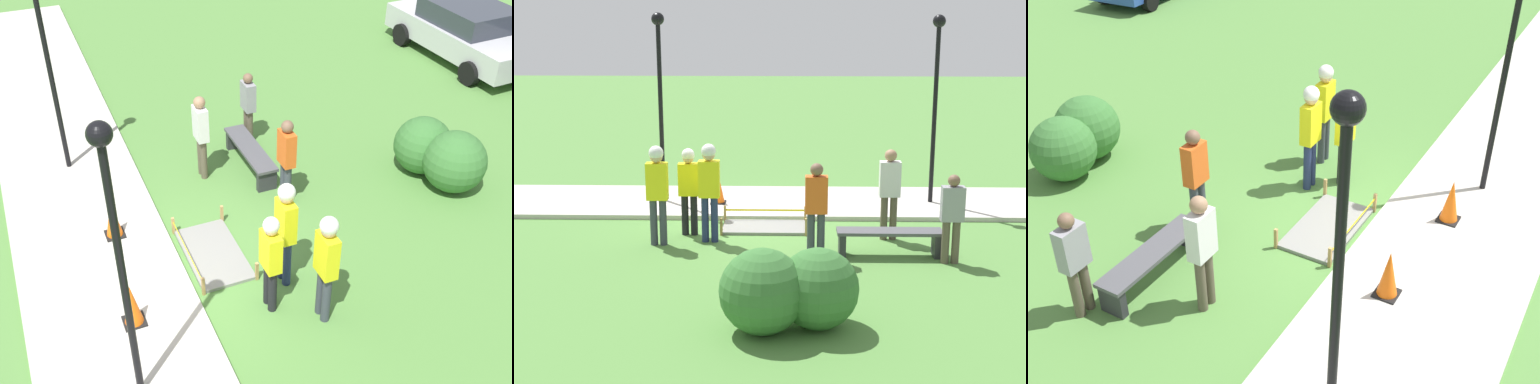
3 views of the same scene
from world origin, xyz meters
The scene contains 17 objects.
ground_plane centered at (0.00, 0.00, 0.00)m, with size 60.00×60.00×0.00m, color #51843D.
sidewalk centered at (0.00, -1.33, 0.05)m, with size 28.00×2.66×0.10m.
wet_concrete_patch centered at (-0.33, 0.59, 0.04)m, with size 1.74×0.98×0.36m.
traffic_cone_near_patch centered at (-1.43, -0.89, 0.46)m, with size 0.34×0.34×0.73m.
traffic_cone_far_patch centered at (0.76, -1.07, 0.47)m, with size 0.34×0.34×0.74m.
park_bench centered at (-2.67, 2.23, 0.35)m, with size 1.92×0.44×0.49m.
worker_supervisor centered at (1.65, 1.68, 1.18)m, with size 0.40×0.28×1.93m.
worker_assistant centered at (0.69, 1.47, 1.18)m, with size 0.40×0.28×1.93m.
worker_trainee centered at (1.14, 1.02, 1.04)m, with size 0.40×0.25×1.75m.
bystander_in_orange_shirt centered at (-1.32, 2.42, 1.01)m, with size 0.40×0.23×1.77m.
bystander_in_gray_shirt centered at (-2.78, 1.23, 1.02)m, with size 0.40×0.24×1.79m.
bystander_in_white_shirt centered at (-3.71, 2.61, 0.91)m, with size 0.40×0.22×1.62m.
lamppost_near centered at (2.03, -1.29, 2.81)m, with size 0.28×0.28×4.18m.
lamppost_far centered at (-4.03, -1.28, 2.79)m, with size 0.28×0.28×4.14m.
parked_car_silver centered at (-5.63, 9.82, 0.79)m, with size 4.76×2.37×1.53m.
shrub_rounded_near centered at (-1.25, 5.45, 0.59)m, with size 1.18×1.18×1.18m.
shrub_rounded_mid centered at (-0.46, 5.64, 0.62)m, with size 1.23×1.23×1.23m.
Camera 1 is at (7.75, -1.96, 7.40)m, focal length 45.00 mm.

